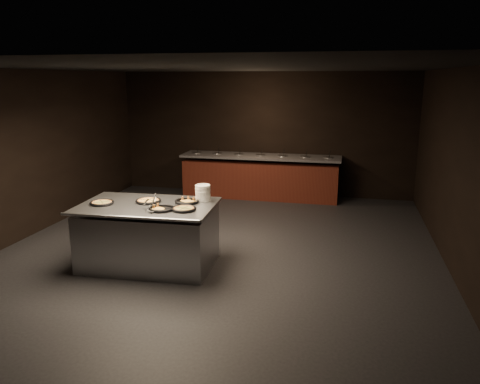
{
  "coord_description": "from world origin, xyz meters",
  "views": [
    {
      "loc": [
        1.95,
        -7.01,
        2.74
      ],
      "look_at": [
        0.26,
        0.3,
        0.91
      ],
      "focal_mm": 35.0,
      "sensor_mm": 36.0,
      "label": 1
    }
  ],
  "objects_px": {
    "serving_counter": "(149,236)",
    "plate_stack": "(203,193)",
    "pan_veggie_whole": "(102,203)",
    "pan_cheese_whole": "(148,201)"
  },
  "relations": [
    {
      "from": "serving_counter",
      "to": "plate_stack",
      "type": "bearing_deg",
      "value": 25.07
    },
    {
      "from": "pan_veggie_whole",
      "to": "pan_cheese_whole",
      "type": "height_order",
      "value": "same"
    },
    {
      "from": "serving_counter",
      "to": "plate_stack",
      "type": "relative_size",
      "value": 8.43
    },
    {
      "from": "serving_counter",
      "to": "pan_veggie_whole",
      "type": "bearing_deg",
      "value": -171.23
    },
    {
      "from": "serving_counter",
      "to": "pan_cheese_whole",
      "type": "relative_size",
      "value": 5.31
    },
    {
      "from": "serving_counter",
      "to": "pan_cheese_whole",
      "type": "xyz_separation_m",
      "value": [
        -0.04,
        0.12,
        0.51
      ]
    },
    {
      "from": "serving_counter",
      "to": "plate_stack",
      "type": "xyz_separation_m",
      "value": [
        0.73,
        0.39,
        0.61
      ]
    },
    {
      "from": "serving_counter",
      "to": "pan_cheese_whole",
      "type": "distance_m",
      "value": 0.53
    },
    {
      "from": "plate_stack",
      "to": "pan_cheese_whole",
      "type": "height_order",
      "value": "plate_stack"
    },
    {
      "from": "pan_veggie_whole",
      "to": "plate_stack",
      "type": "bearing_deg",
      "value": 20.54
    }
  ]
}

